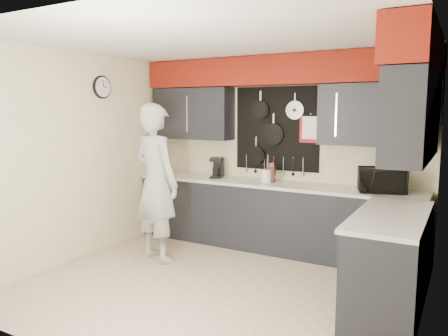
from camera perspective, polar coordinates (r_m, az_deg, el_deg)
The scene contains 10 objects.
ground at distance 4.89m, azimuth -0.91°, elevation -15.08°, with size 4.00×4.00×0.00m, color #C2B397.
back_wall_assembly at distance 5.94m, azimuth 7.00°, elevation 8.76°, with size 4.00×0.36×2.60m.
right_wall_assembly at distance 4.18m, azimuth 23.79°, elevation 7.76°, with size 0.36×3.50×2.60m.
left_wall_assembly at distance 5.81m, azimuth -18.13°, elevation 1.80°, with size 0.05×3.50×2.60m.
base_cabinets at distance 5.52m, azimuth 9.52°, elevation -7.48°, with size 3.95×2.20×0.92m.
microwave at distance 5.46m, azimuth 19.90°, elevation -1.49°, with size 0.52×0.35×0.29m, color black.
knife_block at distance 5.88m, azimuth 6.21°, elevation -0.85°, with size 0.09×0.09×0.21m, color #361811.
utensil_crock at distance 5.86m, azimuth 5.56°, elevation -1.04°, with size 0.13×0.13×0.17m, color white.
coffee_maker at distance 6.23m, azimuth -0.89°, elevation 0.10°, with size 0.21×0.24×0.29m.
person at distance 5.49m, azimuth -8.85°, elevation -1.94°, with size 0.72×0.47×1.96m, color #A9AAA7.
Camera 1 is at (2.27, -3.90, 1.89)m, focal length 35.00 mm.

